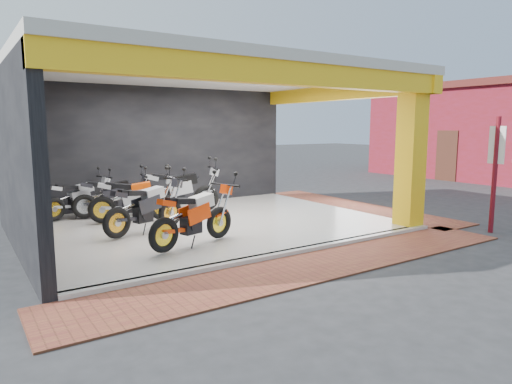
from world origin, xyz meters
TOP-DOWN VIEW (x-y plane):
  - ground at (0.00, 0.00)m, footprint 80.00×80.00m
  - showroom_floor at (0.00, 2.00)m, footprint 8.00×6.00m
  - showroom_ceiling at (0.00, 2.00)m, footprint 8.40×6.40m
  - back_wall at (0.00, 5.10)m, footprint 8.20×0.20m
  - left_wall at (-4.10, 2.00)m, footprint 0.20×6.20m
  - corner_column at (3.75, -0.75)m, footprint 0.50×0.50m
  - header_beam_front at (0.00, -1.00)m, footprint 8.40×0.30m
  - header_beam_right at (4.00, 2.00)m, footprint 0.30×6.40m
  - floor_kerb at (0.00, -1.02)m, footprint 8.00×0.20m
  - paver_front at (0.00, -1.80)m, footprint 9.00×1.40m
  - paver_right at (4.80, 2.00)m, footprint 1.40×7.00m
  - signpost at (4.98, -2.06)m, footprint 0.10×0.36m
  - moto_hero at (-0.64, 0.44)m, footprint 2.31×1.38m
  - moto_row_a at (-1.05, 1.98)m, footprint 2.30×1.41m
  - moto_row_b at (0.52, 3.26)m, footprint 2.45×1.35m
  - moto_row_c at (-0.91, 2.81)m, footprint 2.27×1.39m
  - moto_row_d at (-1.14, 3.84)m, footprint 2.10×1.05m
  - moto_row_e at (-1.93, 4.50)m, footprint 2.03×1.23m

SIDE VIEW (x-z plane):
  - ground at x=0.00m, z-range 0.00..0.00m
  - paver_front at x=0.00m, z-range 0.00..0.03m
  - paver_right at x=4.80m, z-range 0.00..0.03m
  - showroom_floor at x=0.00m, z-range 0.00..0.10m
  - floor_kerb at x=0.00m, z-range 0.00..0.10m
  - moto_row_e at x=-1.93m, z-range 0.10..1.27m
  - moto_row_d at x=-1.14m, z-range 0.10..1.33m
  - moto_row_c at x=-0.91m, z-range 0.10..1.40m
  - moto_row_a at x=-1.05m, z-range 0.10..1.42m
  - moto_hero at x=-0.64m, z-range 0.10..1.43m
  - moto_row_b at x=0.52m, z-range 0.10..1.52m
  - signpost at x=4.98m, z-range 0.12..2.72m
  - back_wall at x=0.00m, z-range 0.00..3.50m
  - left_wall at x=-4.10m, z-range 0.00..3.50m
  - corner_column at x=3.75m, z-range 0.00..3.50m
  - header_beam_front at x=0.00m, z-range 3.10..3.50m
  - header_beam_right at x=4.00m, z-range 3.10..3.50m
  - showroom_ceiling at x=0.00m, z-range 3.50..3.70m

